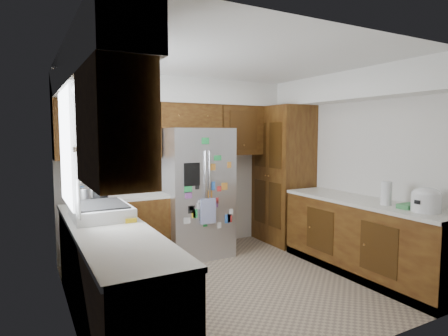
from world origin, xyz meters
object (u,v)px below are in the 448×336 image
at_px(rice_cooker, 426,199).
at_px(paper_towel, 386,193).
at_px(pantry, 283,175).
at_px(fridge, 196,192).

xyz_separation_m(rice_cooker, paper_towel, (-0.04, 0.45, 0.00)).
bearing_deg(paper_towel, pantry, 88.91).
height_order(fridge, rice_cooker, fridge).
distance_m(pantry, rice_cooker, 2.39).
relative_size(pantry, fridge, 1.19).
height_order(pantry, paper_towel, pantry).
relative_size(pantry, paper_towel, 8.09).
height_order(pantry, fridge, pantry).
distance_m(pantry, fridge, 1.51).
distance_m(fridge, paper_towel, 2.48).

